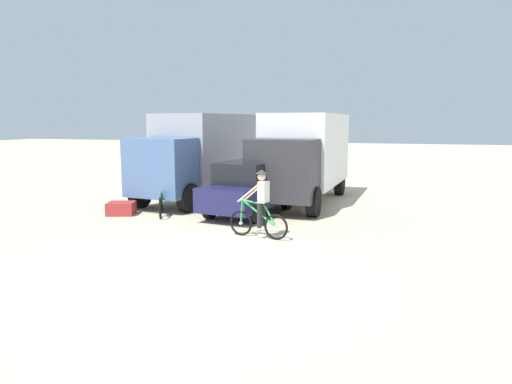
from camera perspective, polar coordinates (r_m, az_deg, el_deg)
The scene contains 7 objects.
ground_plane at distance 10.60m, azimuth -6.54°, elevation -8.33°, with size 120.00×120.00×0.00m, color beige.
box_truck_grey_hauler at distance 18.89m, azimuth -6.27°, elevation 4.83°, with size 3.22×7.00×3.35m.
box_truck_avon_van at distance 18.05m, azimuth 5.75°, elevation 4.67°, with size 2.58×6.82×3.35m.
sedan_parked at distance 15.65m, azimuth -0.76°, elevation 0.49°, with size 2.35×4.41×1.76m.
cyclist_orange_shirt at distance 12.46m, azimuth 0.50°, elevation -1.75°, with size 1.71×0.55×1.82m.
bicycle_spare at distance 15.85m, azimuth -11.41°, elevation -1.35°, with size 0.87×1.57×0.97m.
supply_crate at distance 16.31m, azimuth -15.93°, elevation -1.91°, with size 0.75×0.86×0.42m, color #9E2D2D.
Camera 1 is at (4.20, -9.25, 3.06)m, focal length 33.22 mm.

